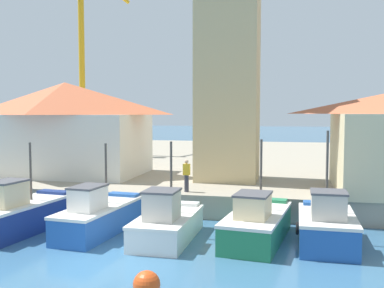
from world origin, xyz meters
name	(u,v)px	position (x,y,z in m)	size (l,w,h in m)	color
ground_plane	(94,265)	(0.00, 0.00, 0.00)	(300.00, 300.00, 0.00)	#386689
quay_wharf	(217,162)	(0.00, 27.06, 0.59)	(120.00, 40.00, 1.17)	#9E937F
fishing_boat_left_outer	(21,214)	(-4.83, 3.22, 0.82)	(2.50, 5.19, 3.84)	navy
fishing_boat_left_inner	(98,216)	(-1.50, 3.76, 0.76)	(2.27, 5.29, 3.81)	#2356A8
fishing_boat_mid_left	(167,223)	(1.61, 3.43, 0.71)	(2.20, 4.62, 3.96)	silver
fishing_boat_center	(257,223)	(5.17, 4.05, 0.73)	(2.72, 5.45, 4.06)	#237A4C
fishing_boat_mid_right	(327,226)	(7.86, 3.96, 0.78)	(2.27, 4.19, 4.44)	#2356A8
clock_tower	(228,42)	(2.87, 12.46, 9.21)	(4.01, 4.01, 17.02)	tan
warehouse_left	(66,127)	(-7.66, 12.71, 4.18)	(10.15, 6.56, 5.88)	silver
port_crane_far	(83,81)	(-12.90, 26.25, 8.09)	(4.04, 7.25, 17.96)	#976E11
mooring_buoy	(147,284)	(2.55, -2.17, 0.38)	(0.77, 0.77, 0.77)	#E54C19
dock_worker_near_tower	(187,175)	(1.40, 7.93, 2.02)	(0.34, 0.22, 1.62)	#33333D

